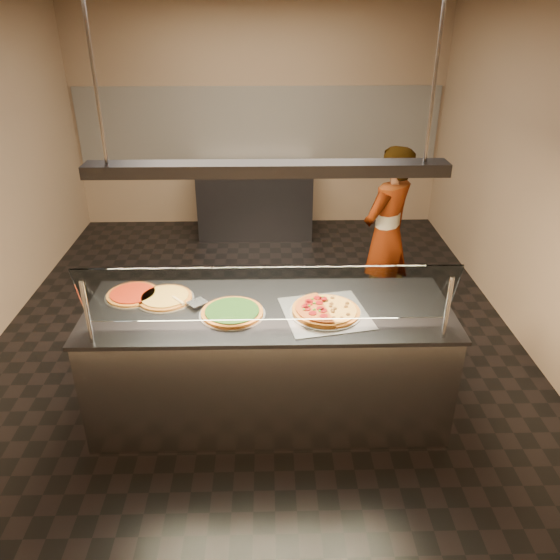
{
  "coord_description": "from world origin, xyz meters",
  "views": [
    {
      "loc": [
        0.11,
        -4.58,
        2.89
      ],
      "look_at": [
        0.2,
        -0.92,
        1.02
      ],
      "focal_mm": 35.0,
      "sensor_mm": 36.0,
      "label": 1
    }
  ],
  "objects_px": {
    "prep_table": "(255,201)",
    "pizza_spatula": "(186,301)",
    "heat_lamp_housing": "(267,169)",
    "serving_counter": "(269,362)",
    "half_pizza_sausage": "(342,310)",
    "perforated_tray": "(326,313)",
    "pizza_spinach": "(232,312)",
    "pizza_cheese": "(165,297)",
    "half_pizza_pepperoni": "(310,309)",
    "worker": "(386,235)",
    "pizza_tomato": "(133,294)",
    "sneeze_guard": "(268,295)"
  },
  "relations": [
    {
      "from": "perforated_tray",
      "to": "pizza_spatula",
      "type": "distance_m",
      "value": 1.01
    },
    {
      "from": "serving_counter",
      "to": "prep_table",
      "type": "relative_size",
      "value": 1.68
    },
    {
      "from": "sneeze_guard",
      "to": "pizza_tomato",
      "type": "relative_size",
      "value": 5.8
    },
    {
      "from": "prep_table",
      "to": "heat_lamp_housing",
      "type": "height_order",
      "value": "heat_lamp_housing"
    },
    {
      "from": "perforated_tray",
      "to": "pizza_tomato",
      "type": "relative_size",
      "value": 1.63
    },
    {
      "from": "serving_counter",
      "to": "sneeze_guard",
      "type": "distance_m",
      "value": 0.83
    },
    {
      "from": "half_pizza_pepperoni",
      "to": "half_pizza_sausage",
      "type": "distance_m",
      "value": 0.23
    },
    {
      "from": "pizza_cheese",
      "to": "worker",
      "type": "distance_m",
      "value": 2.34
    },
    {
      "from": "half_pizza_sausage",
      "to": "pizza_tomato",
      "type": "relative_size",
      "value": 1.24
    },
    {
      "from": "pizza_cheese",
      "to": "worker",
      "type": "bearing_deg",
      "value": 34.92
    },
    {
      "from": "heat_lamp_housing",
      "to": "prep_table",
      "type": "bearing_deg",
      "value": 92.53
    },
    {
      "from": "sneeze_guard",
      "to": "pizza_cheese",
      "type": "bearing_deg",
      "value": 146.63
    },
    {
      "from": "pizza_cheese",
      "to": "pizza_tomato",
      "type": "distance_m",
      "value": 0.26
    },
    {
      "from": "half_pizza_sausage",
      "to": "prep_table",
      "type": "relative_size",
      "value": 0.33
    },
    {
      "from": "pizza_spinach",
      "to": "pizza_spatula",
      "type": "height_order",
      "value": "pizza_spatula"
    },
    {
      "from": "sneeze_guard",
      "to": "perforated_tray",
      "type": "bearing_deg",
      "value": 33.42
    },
    {
      "from": "sneeze_guard",
      "to": "pizza_cheese",
      "type": "height_order",
      "value": "sneeze_guard"
    },
    {
      "from": "pizza_spatula",
      "to": "heat_lamp_housing",
      "type": "xyz_separation_m",
      "value": [
        0.6,
        -0.08,
        0.99
      ]
    },
    {
      "from": "serving_counter",
      "to": "half_pizza_sausage",
      "type": "distance_m",
      "value": 0.72
    },
    {
      "from": "pizza_cheese",
      "to": "prep_table",
      "type": "height_order",
      "value": "pizza_cheese"
    },
    {
      "from": "half_pizza_sausage",
      "to": "heat_lamp_housing",
      "type": "xyz_separation_m",
      "value": [
        -0.52,
        0.08,
        0.99
      ]
    },
    {
      "from": "perforated_tray",
      "to": "half_pizza_sausage",
      "type": "height_order",
      "value": "half_pizza_sausage"
    },
    {
      "from": "half_pizza_sausage",
      "to": "pizza_tomato",
      "type": "height_order",
      "value": "half_pizza_sausage"
    },
    {
      "from": "pizza_tomato",
      "to": "worker",
      "type": "height_order",
      "value": "worker"
    },
    {
      "from": "perforated_tray",
      "to": "half_pizza_pepperoni",
      "type": "distance_m",
      "value": 0.12
    },
    {
      "from": "worker",
      "to": "heat_lamp_housing",
      "type": "distance_m",
      "value": 2.18
    },
    {
      "from": "perforated_tray",
      "to": "heat_lamp_housing",
      "type": "height_order",
      "value": "heat_lamp_housing"
    },
    {
      "from": "half_pizza_pepperoni",
      "to": "prep_table",
      "type": "xyz_separation_m",
      "value": [
        -0.45,
        3.82,
        -0.5
      ]
    },
    {
      "from": "prep_table",
      "to": "pizza_spatula",
      "type": "bearing_deg",
      "value": -96.7
    },
    {
      "from": "perforated_tray",
      "to": "pizza_spinach",
      "type": "bearing_deg",
      "value": 179.24
    },
    {
      "from": "pizza_tomato",
      "to": "prep_table",
      "type": "bearing_deg",
      "value": 76.48
    },
    {
      "from": "serving_counter",
      "to": "pizza_spinach",
      "type": "xyz_separation_m",
      "value": [
        -0.26,
        -0.07,
        0.48
      ]
    },
    {
      "from": "half_pizza_sausage",
      "to": "sneeze_guard",
      "type": "bearing_deg",
      "value": -152.77
    },
    {
      "from": "worker",
      "to": "pizza_cheese",
      "type": "bearing_deg",
      "value": -9.61
    },
    {
      "from": "perforated_tray",
      "to": "pizza_spatula",
      "type": "xyz_separation_m",
      "value": [
        -1.0,
        0.15,
        0.02
      ]
    },
    {
      "from": "pizza_tomato",
      "to": "heat_lamp_housing",
      "type": "bearing_deg",
      "value": -12.17
    },
    {
      "from": "serving_counter",
      "to": "pizza_spinach",
      "type": "distance_m",
      "value": 0.55
    },
    {
      "from": "sneeze_guard",
      "to": "perforated_tray",
      "type": "distance_m",
      "value": 0.56
    },
    {
      "from": "half_pizza_pepperoni",
      "to": "pizza_spatula",
      "type": "height_order",
      "value": "half_pizza_pepperoni"
    },
    {
      "from": "prep_table",
      "to": "pizza_spinach",
      "type": "bearing_deg",
      "value": -91.36
    },
    {
      "from": "pizza_cheese",
      "to": "heat_lamp_housing",
      "type": "relative_size",
      "value": 0.19
    },
    {
      "from": "pizza_spinach",
      "to": "worker",
      "type": "relative_size",
      "value": 0.27
    },
    {
      "from": "pizza_spinach",
      "to": "sneeze_guard",
      "type": "bearing_deg",
      "value": -47.04
    },
    {
      "from": "serving_counter",
      "to": "half_pizza_sausage",
      "type": "xyz_separation_m",
      "value": [
        0.52,
        -0.08,
        0.49
      ]
    },
    {
      "from": "half_pizza_sausage",
      "to": "worker",
      "type": "relative_size",
      "value": 0.29
    },
    {
      "from": "sneeze_guard",
      "to": "serving_counter",
      "type": "bearing_deg",
      "value": 90.0
    },
    {
      "from": "sneeze_guard",
      "to": "prep_table",
      "type": "relative_size",
      "value": 1.53
    },
    {
      "from": "pizza_cheese",
      "to": "pizza_spatula",
      "type": "height_order",
      "value": "pizza_spatula"
    },
    {
      "from": "half_pizza_sausage",
      "to": "pizza_spatula",
      "type": "relative_size",
      "value": 1.82
    },
    {
      "from": "half_pizza_pepperoni",
      "to": "half_pizza_sausage",
      "type": "height_order",
      "value": "half_pizza_pepperoni"
    }
  ]
}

